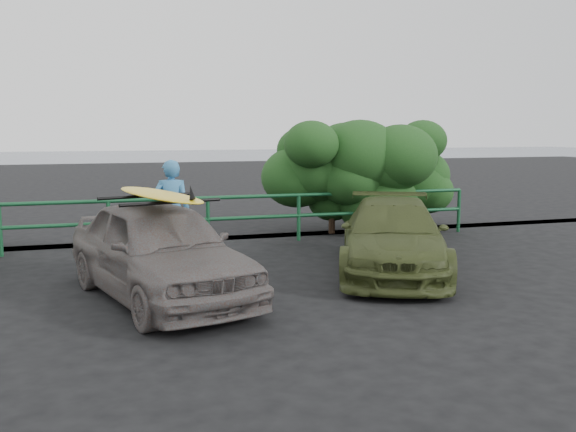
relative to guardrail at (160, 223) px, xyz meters
name	(u,v)px	position (x,y,z in m)	size (l,w,h in m)	color
ground	(202,314)	(0.00, -5.00, -0.52)	(80.00, 80.00, 0.00)	black
ocean	(100,153)	(0.00, 55.00, -0.52)	(200.00, 200.00, 0.00)	slate
guardrail	(160,223)	(0.00, 0.00, 0.00)	(14.00, 0.08, 1.04)	#154C2A
shrub_right	(373,180)	(5.00, 0.50, 0.73)	(3.20, 2.40, 2.50)	#1E481A
sedan	(160,250)	(-0.43, -4.05, 0.19)	(1.67, 4.16, 1.42)	#605855
olive_vehicle	(393,237)	(3.53, -3.48, 0.09)	(1.72, 4.23, 1.23)	#3C471F
man	(172,210)	(0.11, -1.19, 0.41)	(0.68, 0.45, 1.86)	teal
roof_rack	(158,199)	(-0.43, -4.05, 0.92)	(1.44, 1.00, 0.05)	black
surfboard	(158,194)	(-0.43, -4.05, 0.99)	(0.57, 2.77, 0.08)	yellow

